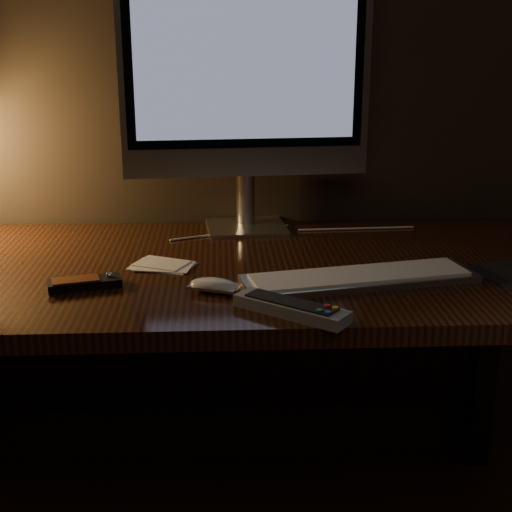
{
  "coord_description": "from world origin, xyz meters",
  "views": [
    {
      "loc": [
        -0.01,
        0.33,
        1.25
      ],
      "look_at": [
        0.06,
        1.73,
        0.81
      ],
      "focal_mm": 50.0,
      "sensor_mm": 36.0,
      "label": 1
    }
  ],
  "objects_px": {
    "monitor": "(246,78)",
    "desk": "(227,306)",
    "mouse": "(214,287)",
    "tv_remote": "(291,308)",
    "media_remote": "(85,283)",
    "keyboard": "(360,277)"
  },
  "relations": [
    {
      "from": "keyboard",
      "to": "tv_remote",
      "type": "bearing_deg",
      "value": -144.22
    },
    {
      "from": "desk",
      "to": "keyboard",
      "type": "bearing_deg",
      "value": -36.43
    },
    {
      "from": "media_remote",
      "to": "mouse",
      "type": "bearing_deg",
      "value": -23.12
    },
    {
      "from": "keyboard",
      "to": "mouse",
      "type": "xyz_separation_m",
      "value": [
        -0.3,
        -0.04,
        0.0
      ]
    },
    {
      "from": "desk",
      "to": "media_remote",
      "type": "height_order",
      "value": "media_remote"
    },
    {
      "from": "desk",
      "to": "mouse",
      "type": "distance_m",
      "value": 0.29
    },
    {
      "from": "mouse",
      "to": "monitor",
      "type": "bearing_deg",
      "value": 100.15
    },
    {
      "from": "desk",
      "to": "mouse",
      "type": "xyz_separation_m",
      "value": [
        -0.03,
        -0.25,
        0.14
      ]
    },
    {
      "from": "monitor",
      "to": "mouse",
      "type": "bearing_deg",
      "value": -104.97
    },
    {
      "from": "media_remote",
      "to": "keyboard",
      "type": "bearing_deg",
      "value": -14.36
    },
    {
      "from": "media_remote",
      "to": "tv_remote",
      "type": "xyz_separation_m",
      "value": [
        0.41,
        -0.17,
        0.0
      ]
    },
    {
      "from": "mouse",
      "to": "media_remote",
      "type": "xyz_separation_m",
      "value": [
        -0.26,
        0.04,
        0.0
      ]
    },
    {
      "from": "monitor",
      "to": "tv_remote",
      "type": "relative_size",
      "value": 3.09
    },
    {
      "from": "desk",
      "to": "monitor",
      "type": "relative_size",
      "value": 2.43
    },
    {
      "from": "desk",
      "to": "keyboard",
      "type": "distance_m",
      "value": 0.37
    },
    {
      "from": "media_remote",
      "to": "tv_remote",
      "type": "distance_m",
      "value": 0.44
    },
    {
      "from": "desk",
      "to": "keyboard",
      "type": "xyz_separation_m",
      "value": [
        0.28,
        -0.2,
        0.14
      ]
    },
    {
      "from": "keyboard",
      "to": "media_remote",
      "type": "bearing_deg",
      "value": 169.28
    },
    {
      "from": "media_remote",
      "to": "tv_remote",
      "type": "bearing_deg",
      "value": -37.36
    },
    {
      "from": "desk",
      "to": "tv_remote",
      "type": "height_order",
      "value": "tv_remote"
    },
    {
      "from": "monitor",
      "to": "desk",
      "type": "bearing_deg",
      "value": -109.1
    },
    {
      "from": "desk",
      "to": "monitor",
      "type": "height_order",
      "value": "monitor"
    }
  ]
}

